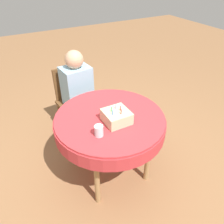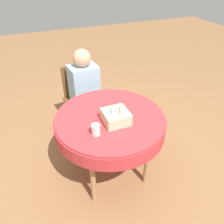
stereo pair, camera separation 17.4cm
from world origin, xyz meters
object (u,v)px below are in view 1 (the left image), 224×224
Objects in this scene: chair at (76,98)px; drinking_glass at (99,131)px; birthday_cake at (116,117)px; person at (78,87)px.

drinking_glass is (-0.17, -1.06, 0.32)m from chair.
drinking_glass is at bearing -156.69° from birthday_cake.
person is at bearing 79.28° from drinking_glass.
person is at bearing 92.20° from birthday_cake.
birthday_cake is at bearing -93.46° from chair.
drinking_glass is (-0.18, -0.96, 0.11)m from person.
person is 11.64× the size of drinking_glass.
birthday_cake is (0.03, -0.87, 0.12)m from person.
drinking_glass is at bearing -105.29° from chair.
birthday_cake reaches higher than chair.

